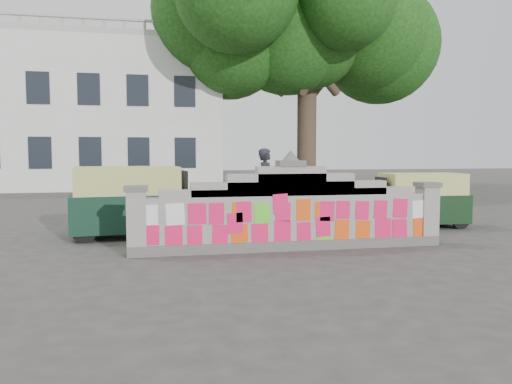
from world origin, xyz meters
The scene contains 9 objects.
ground centered at (0.00, 0.00, 0.00)m, with size 100.00×100.00×0.00m, color #383533.
parapet_wall centered at (0.00, -0.01, 0.75)m, with size 6.48×0.44×2.01m.
building centered at (-7.00, 21.98, 4.01)m, with size 16.00×10.00×8.90m.
shade_tree centered at (6.00, 18.00, 8.94)m, with size 12.00×10.00×12.00m.
cyclist_bike centered at (0.26, 3.35, 0.54)m, with size 0.72×2.05×1.08m, color black.
cyclist_rider centered at (0.26, 3.35, 0.91)m, with size 0.67×0.44×1.83m, color black.
pedestrian centered at (0.46, 3.46, 0.80)m, with size 0.78×0.61×1.60m, color #217A3E.
rickshaw_left centered at (-3.21, 2.29, 0.85)m, with size 3.01×1.61×1.63m.
rickshaw_right centered at (4.19, 2.35, 0.74)m, with size 2.60×1.31×1.42m.
Camera 1 is at (-2.71, -9.62, 1.92)m, focal length 35.00 mm.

